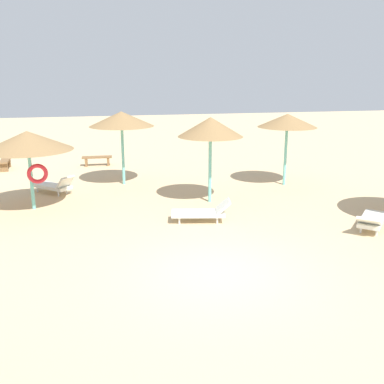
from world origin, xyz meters
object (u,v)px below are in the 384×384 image
Objects in this scene: bench_0 at (5,162)px; lounger_0 at (202,212)px; parasol_2 at (28,141)px; lounger_2 at (54,185)px; parasol_4 at (121,119)px; bench_1 at (97,159)px; parasol_0 at (210,127)px; parasol_6 at (287,121)px; lounger_3 at (372,220)px.

lounger_0 is at bearing -51.91° from bench_0.
parasol_2 is 1.69× the size of lounger_2.
bench_1 is (-1.08, 4.16, -2.42)m from parasol_4.
lounger_2 is 5.83m from bench_0.
parasol_0 reaches higher than parasol_4.
lounger_0 is (-4.53, -3.94, -2.39)m from parasol_6.
parasol_2 is 1.98× the size of bench_0.
parasol_6 is 6.24m from lounger_3.
parasol_4 reaches higher than parasol_6.
lounger_0 is at bearing -110.44° from parasol_0.
bench_0 is at bearing 117.70° from lounger_2.
lounger_0 is (2.12, -5.49, -2.45)m from parasol_4.
lounger_0 is (5.45, -2.61, -2.07)m from parasol_2.
parasol_4 is at bearing -37.61° from bench_0.
bench_1 is at bearing 143.57° from parasol_6.
lounger_0 is at bearing 159.52° from lounger_3.
lounger_3 is (6.97, -7.30, -2.46)m from parasol_4.
parasol_2 is 1.53× the size of lounger_0.
parasol_6 is 9.89m from bench_1.
parasol_6 is 1.98× the size of bench_1.
lounger_3 is 14.01m from bench_1.
parasol_6 is (6.65, -1.55, -0.06)m from parasol_4.
bench_0 and bench_1 have the same top height.
parasol_2 is 10.08m from parasol_6.
lounger_2 is at bearing 146.85° from lounger_3.
parasol_6 is at bearing -3.78° from lounger_2.
parasol_2 is at bearing 154.45° from lounger_0.
parasol_6 is (3.74, 1.81, -0.05)m from parasol_0.
parasol_6 is at bearing 93.20° from lounger_3.
parasol_0 is 1.01× the size of parasol_4.
parasol_6 is at bearing 41.03° from lounger_0.
lounger_0 is 12.36m from bench_0.
lounger_2 is 1.18× the size of bench_1.
bench_0 is at bearing 106.96° from parasol_2.
parasol_0 is 4.15m from parasol_6.
lounger_2 is (-4.92, 4.57, 0.00)m from lounger_0.
lounger_2 is at bearing 74.66° from parasol_2.
lounger_0 is 1.11× the size of lounger_2.
parasol_4 is 1.57× the size of lounger_0.
parasol_2 reaches higher than bench_1.
parasol_2 is at bearing -139.15° from parasol_4.
parasol_6 is 1.52× the size of lounger_0.
lounger_3 is (9.77, -6.38, -0.01)m from lounger_2.
lounger_2 reaches higher than lounger_0.
bench_0 is (-12.16, 5.79, -2.36)m from parasol_6.
bench_0 is at bearing 137.23° from lounger_3.
lounger_2 is (-2.79, -0.92, -2.44)m from parasol_4.
lounger_2 is 11.67m from lounger_3.
parasol_0 reaches higher than bench_1.
lounger_0 reaches higher than lounger_3.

